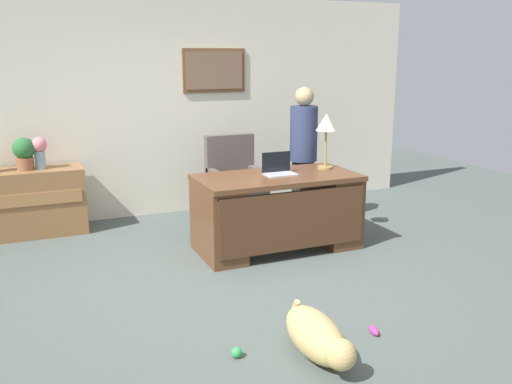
% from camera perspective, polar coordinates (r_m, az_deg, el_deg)
% --- Properties ---
extents(ground_plane, '(12.00, 12.00, 0.00)m').
position_cam_1_polar(ground_plane, '(5.06, -1.81, -9.35)').
color(ground_plane, '#4C5651').
extents(back_wall, '(7.00, 0.16, 2.70)m').
position_cam_1_polar(back_wall, '(7.17, -9.57, 8.52)').
color(back_wall, beige).
rests_on(back_wall, ground_plane).
extents(desk, '(1.66, 0.83, 0.79)m').
position_cam_1_polar(desk, '(5.81, 2.26, -1.84)').
color(desk, brown).
rests_on(desk, ground_plane).
extents(credenza, '(1.28, 0.50, 0.75)m').
position_cam_1_polar(credenza, '(6.78, -22.45, -1.03)').
color(credenza, olive).
rests_on(credenza, ground_plane).
extents(armchair, '(0.60, 0.59, 1.06)m').
position_cam_1_polar(armchair, '(6.68, -2.19, 0.73)').
color(armchair, '#564C47').
rests_on(armchair, ground_plane).
extents(person_standing, '(0.32, 0.32, 1.64)m').
position_cam_1_polar(person_standing, '(6.58, 4.83, 3.71)').
color(person_standing, '#262323').
rests_on(person_standing, ground_plane).
extents(dog_lying, '(0.33, 0.87, 0.30)m').
position_cam_1_polar(dog_lying, '(3.89, 6.31, -14.44)').
color(dog_lying, tan).
rests_on(dog_lying, ground_plane).
extents(laptop, '(0.32, 0.22, 0.22)m').
position_cam_1_polar(laptop, '(5.78, 2.31, 2.37)').
color(laptop, '#B2B5BA').
rests_on(laptop, desk).
extents(desk_lamp, '(0.22, 0.22, 0.59)m').
position_cam_1_polar(desk_lamp, '(6.05, 7.17, 6.71)').
color(desk_lamp, '#9E8447').
rests_on(desk_lamp, desk).
extents(vase_with_flowers, '(0.17, 0.17, 0.35)m').
position_cam_1_polar(vase_with_flowers, '(6.67, -21.20, 3.99)').
color(vase_with_flowers, '#8AA9B9').
rests_on(vase_with_flowers, credenza).
extents(potted_plant, '(0.24, 0.24, 0.36)m').
position_cam_1_polar(potted_plant, '(6.67, -22.54, 3.77)').
color(potted_plant, brown).
rests_on(potted_plant, credenza).
extents(dog_toy_ball, '(0.07, 0.07, 0.07)m').
position_cam_1_polar(dog_toy_ball, '(3.93, -1.98, -16.02)').
color(dog_toy_ball, green).
rests_on(dog_toy_ball, ground_plane).
extents(dog_toy_bone, '(0.08, 0.15, 0.05)m').
position_cam_1_polar(dog_toy_bone, '(4.31, 11.90, -13.62)').
color(dog_toy_bone, '#D8338C').
rests_on(dog_toy_bone, ground_plane).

